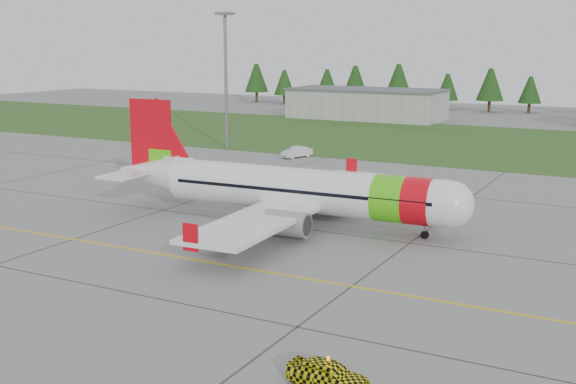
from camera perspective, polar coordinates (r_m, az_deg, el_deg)
The scene contains 9 objects.
ground at distance 47.08m, azimuth -10.27°, elevation -8.29°, with size 320.00×320.00×0.00m, color gray.
aircraft at distance 64.35m, azimuth 0.57°, elevation 0.16°, with size 35.14×32.32×10.64m.
follow_me_car at distance 34.42m, azimuth 3.20°, elevation -12.17°, with size 1.63×1.38×4.06m, color #FEFC0E.
service_van at distance 102.09m, azimuth 0.68°, elevation 4.07°, with size 1.67×1.58×4.78m, color silver.
grass_strip at distance 120.84m, azimuth 14.49°, elevation 3.76°, with size 320.00×50.00×0.03m, color #30561E.
taxi_guideline at distance 53.22m, azimuth -4.93°, elevation -5.77°, with size 120.00×0.25×0.02m, color gold.
hangar_west at distance 156.17m, azimuth 6.22°, elevation 6.88°, with size 32.00×14.00×6.00m, color #A8A8A3.
floodlight_mast at distance 110.30m, azimuth -4.92°, elevation 8.57°, with size 0.50×0.50×20.00m, color slate.
treeline at distance 175.09m, azimuth 18.97°, elevation 7.49°, with size 160.00×8.00×10.00m, color #1C3F14, non-canonical shape.
Camera 1 is at (27.74, -34.53, 15.95)m, focal length 45.00 mm.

